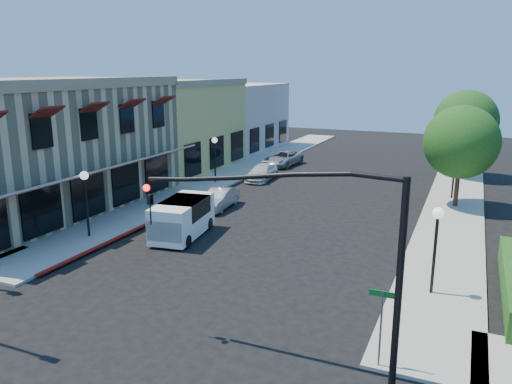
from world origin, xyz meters
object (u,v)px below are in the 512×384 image
at_px(street_name_sign, 381,316).
at_px(parked_car_c, 262,172).
at_px(lamppost_right_far, 455,160).
at_px(street_tree_b, 466,121).
at_px(lamppost_left_far, 215,148).
at_px(street_tree_a, 461,142).
at_px(lamppost_right_near, 437,229).
at_px(parked_car_a, 176,220).
at_px(parked_car_d, 283,158).
at_px(white_van, 182,216).
at_px(lamppost_left_near, 85,187).
at_px(parked_car_b, 219,199).
at_px(signal_mast_arm, 322,238).

relative_size(street_name_sign, parked_car_c, 0.60).
xyz_separation_m(street_name_sign, lamppost_right_far, (1.00, 21.80, 1.04)).
bearing_deg(street_tree_b, lamppost_left_far, -149.97).
bearing_deg(street_tree_a, lamppost_right_near, -91.23).
xyz_separation_m(lamppost_right_far, parked_car_a, (-13.42, -13.26, -2.10)).
relative_size(street_name_sign, lamppost_right_far, 0.70).
distance_m(lamppost_right_near, parked_car_d, 27.22).
distance_m(street_tree_b, parked_car_a, 25.60).
bearing_deg(white_van, lamppost_right_near, -9.46).
xyz_separation_m(lamppost_left_near, lamppost_left_far, (0.00, 14.00, 0.00)).
bearing_deg(parked_car_c, parked_car_d, 92.45).
xyz_separation_m(lamppost_right_far, white_van, (-12.59, -13.90, -1.60)).
xyz_separation_m(street_tree_b, street_name_sign, (-1.30, -29.80, -2.85)).
bearing_deg(street_tree_a, parked_car_b, -155.65).
distance_m(lamppost_left_far, lamppost_right_far, 17.12).
height_order(street_tree_b, lamppost_left_far, street_tree_b).
relative_size(street_tree_a, lamppost_left_near, 1.82).
distance_m(lamppost_left_near, lamppost_left_far, 14.00).
bearing_deg(lamppost_right_far, parked_car_b, -148.54).
bearing_deg(parked_car_a, parked_car_c, 85.16).
height_order(lamppost_right_near, lamppost_right_far, same).
distance_m(street_tree_a, signal_mast_arm, 20.71).
height_order(white_van, parked_car_a, white_van).
distance_m(street_name_sign, parked_car_c, 25.90).
bearing_deg(lamppost_left_far, white_van, -69.68).
relative_size(parked_car_c, parked_car_d, 0.87).
bearing_deg(signal_mast_arm, parked_car_d, 112.35).
relative_size(street_tree_b, parked_car_b, 1.84).
relative_size(street_tree_a, lamppost_right_near, 1.82).
bearing_deg(street_tree_b, lamppost_left_near, -125.79).
height_order(lamppost_right_far, parked_car_b, lamppost_right_far).
bearing_deg(lamppost_right_near, lamppost_right_far, 90.00).
height_order(lamppost_left_far, parked_car_a, lamppost_left_far).
bearing_deg(parked_car_d, street_tree_b, 10.06).
height_order(street_name_sign, lamppost_right_far, lamppost_right_far).
distance_m(street_tree_b, street_name_sign, 29.96).
height_order(signal_mast_arm, parked_car_a, signal_mast_arm).
bearing_deg(white_van, signal_mast_arm, -40.85).
height_order(street_tree_a, street_tree_b, street_tree_b).
height_order(lamppost_left_near, parked_car_a, lamppost_left_near).
bearing_deg(lamppost_right_near, street_tree_b, 89.28).
xyz_separation_m(street_tree_a, lamppost_right_near, (-0.30, -14.00, -1.46)).
xyz_separation_m(street_tree_b, parked_car_d, (-15.00, -1.18, -3.88)).
bearing_deg(parked_car_d, parked_car_b, -79.56).
bearing_deg(lamppost_right_far, lamppost_right_near, -90.00).
bearing_deg(parked_car_b, street_tree_a, 20.87).
bearing_deg(lamppost_left_far, parked_car_c, 41.12).
bearing_deg(signal_mast_arm, street_tree_a, 81.83).
bearing_deg(parked_car_a, lamppost_right_far, 36.81).
bearing_deg(street_tree_b, lamppost_right_far, -92.15).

